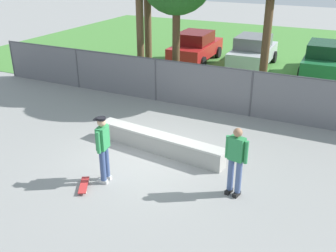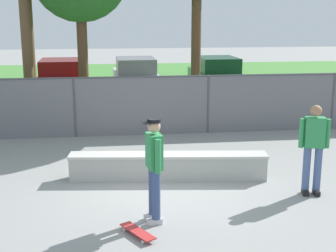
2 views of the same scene
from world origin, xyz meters
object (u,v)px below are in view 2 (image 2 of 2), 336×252
(car_silver, at_px, (136,77))
(car_green, at_px, (217,76))
(car_red, at_px, (61,79))
(concrete_ledge, at_px, (168,166))
(bystander, at_px, (314,146))
(skateboard, at_px, (138,232))
(skateboarder, at_px, (154,165))

(car_silver, bearing_deg, car_green, -1.60)
(car_red, bearing_deg, concrete_ledge, -73.26)
(car_red, xyz_separation_m, bystander, (5.91, -11.84, 0.17))
(concrete_ledge, distance_m, car_red, 11.07)
(car_red, relative_size, car_green, 1.00)
(concrete_ledge, height_order, bystander, bystander)
(bystander, bearing_deg, skateboard, -158.31)
(concrete_ledge, bearing_deg, car_red, 106.74)
(car_green, bearing_deg, skateboard, -108.03)
(skateboard, distance_m, car_red, 13.49)
(skateboarder, distance_m, car_red, 13.02)
(skateboarder, xyz_separation_m, car_red, (-2.67, 12.74, -0.19))
(skateboarder, bearing_deg, car_green, 72.61)
(skateboard, bearing_deg, concrete_ledge, 72.45)
(concrete_ledge, height_order, car_silver, car_silver)
(skateboarder, height_order, skateboard, skateboarder)
(skateboarder, distance_m, car_silver, 13.06)
(concrete_ledge, relative_size, skateboarder, 2.35)
(concrete_ledge, xyz_separation_m, car_green, (3.54, 10.80, 0.55))
(car_silver, relative_size, car_green, 1.00)
(concrete_ledge, relative_size, car_green, 1.02)
(skateboard, relative_size, car_red, 0.19)
(car_silver, bearing_deg, bystander, -77.22)
(car_red, height_order, car_silver, same)
(skateboard, distance_m, car_silver, 13.61)
(skateboarder, height_order, bystander, skateboarder)
(skateboarder, relative_size, car_red, 0.43)
(concrete_ledge, relative_size, bystander, 2.37)
(skateboard, bearing_deg, bystander, 21.69)
(car_red, distance_m, bystander, 13.23)
(car_silver, bearing_deg, skateboard, -93.42)
(car_red, bearing_deg, skateboard, -79.99)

